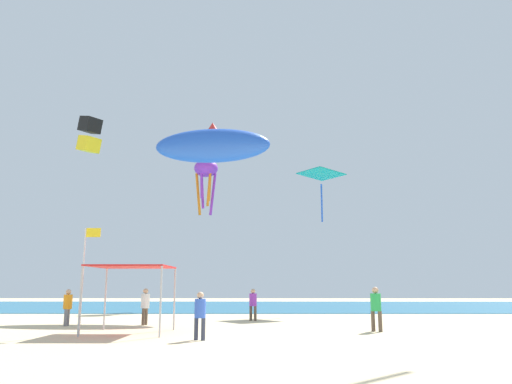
% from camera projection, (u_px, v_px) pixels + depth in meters
% --- Properties ---
extents(ground, '(110.00, 110.00, 0.10)m').
position_uv_depth(ground, '(266.00, 342.00, 16.31)').
color(ground, beige).
extents(ocean_strip, '(110.00, 24.43, 0.03)m').
position_uv_depth(ocean_strip, '(262.00, 306.00, 43.53)').
color(ocean_strip, '#1E6B93').
rests_on(ocean_strip, ground).
extents(canopy_tent, '(2.97, 2.97, 2.57)m').
position_uv_depth(canopy_tent, '(132.00, 269.00, 19.15)').
color(canopy_tent, '#B2B2B7').
rests_on(canopy_tent, ground).
extents(person_near_tent, '(0.39, 0.39, 1.64)m').
position_uv_depth(person_near_tent, '(253.00, 302.00, 25.64)').
color(person_near_tent, brown).
rests_on(person_near_tent, ground).
extents(person_leftmost, '(0.40, 0.44, 1.68)m').
position_uv_depth(person_leftmost, '(145.00, 303.00, 22.77)').
color(person_leftmost, brown).
rests_on(person_leftmost, ground).
extents(person_central, '(0.40, 0.38, 1.59)m').
position_uv_depth(person_central, '(200.00, 312.00, 16.50)').
color(person_central, '#33384C').
rests_on(person_central, ground).
extents(person_rightmost, '(0.42, 0.42, 1.75)m').
position_uv_depth(person_rightmost, '(376.00, 305.00, 19.58)').
color(person_rightmost, brown).
rests_on(person_rightmost, ground).
extents(person_far_shore, '(0.39, 0.44, 1.64)m').
position_uv_depth(person_far_shore, '(68.00, 304.00, 22.35)').
color(person_far_shore, slate).
rests_on(person_far_shore, ground).
extents(banner_flag, '(0.61, 0.06, 3.98)m').
position_uv_depth(banner_flag, '(85.00, 270.00, 18.50)').
color(banner_flag, silver).
rests_on(banner_flag, ground).
extents(kite_inflatable_blue, '(7.59, 3.31, 2.92)m').
position_uv_depth(kite_inflatable_blue, '(212.00, 145.00, 30.93)').
color(kite_inflatable_blue, blue).
extents(kite_box_black, '(1.92, 1.87, 2.89)m').
position_uv_depth(kite_box_black, '(90.00, 135.00, 36.92)').
color(kite_box_black, black).
extents(kite_diamond_teal, '(3.39, 3.39, 3.42)m').
position_uv_depth(kite_diamond_teal, '(321.00, 177.00, 33.22)').
color(kite_diamond_teal, teal).
extents(kite_octopus_purple, '(2.60, 2.60, 4.56)m').
position_uv_depth(kite_octopus_purple, '(206.00, 171.00, 39.71)').
color(kite_octopus_purple, purple).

